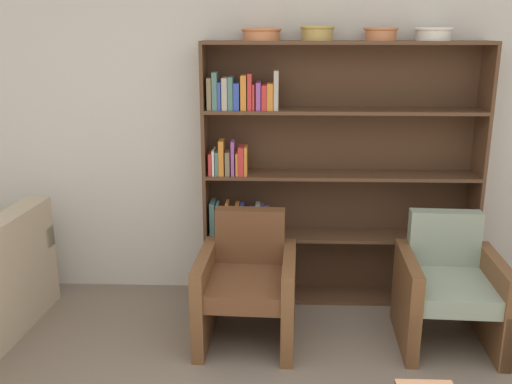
% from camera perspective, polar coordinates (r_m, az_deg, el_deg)
% --- Properties ---
extents(wall_back, '(12.00, 0.06, 2.75)m').
position_cam_1_polar(wall_back, '(4.38, 4.95, 7.21)').
color(wall_back, silver).
rests_on(wall_back, ground).
extents(bookshelf, '(2.04, 0.30, 1.96)m').
position_cam_1_polar(bookshelf, '(4.30, 6.08, 1.53)').
color(bookshelf, brown).
rests_on(bookshelf, ground).
extents(bowl_stoneware, '(0.28, 0.28, 0.09)m').
position_cam_1_polar(bowl_stoneware, '(4.13, 0.53, 15.59)').
color(bowl_stoneware, '#C67547').
rests_on(bowl_stoneware, bookshelf).
extents(bowl_slate, '(0.24, 0.24, 0.10)m').
position_cam_1_polar(bowl_slate, '(4.14, 6.16, 15.62)').
color(bowl_slate, tan).
rests_on(bowl_slate, bookshelf).
extents(bowl_sage, '(0.24, 0.24, 0.09)m').
position_cam_1_polar(bowl_sage, '(4.19, 12.37, 15.29)').
color(bowl_sage, '#C67547').
rests_on(bowl_sage, bookshelf).
extents(bowl_terracotta, '(0.26, 0.26, 0.09)m').
position_cam_1_polar(bowl_terracotta, '(4.27, 17.34, 14.94)').
color(bowl_terracotta, silver).
rests_on(bowl_terracotta, bookshelf).
extents(armchair_leather, '(0.67, 0.71, 0.84)m').
position_cam_1_polar(armchair_leather, '(3.88, -0.87, -9.22)').
color(armchair_leather, brown).
rests_on(armchair_leather, ground).
extents(armchair_cushioned, '(0.67, 0.71, 0.84)m').
position_cam_1_polar(armchair_cushioned, '(4.05, 18.69, -9.03)').
color(armchair_cushioned, brown).
rests_on(armchair_cushioned, ground).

